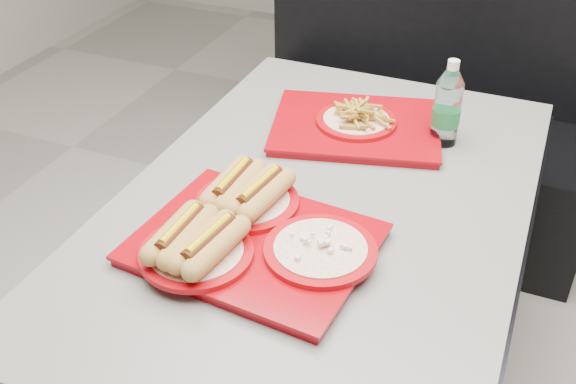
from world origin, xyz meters
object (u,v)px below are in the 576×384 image
at_px(tray_near, 247,232).
at_px(water_bottle, 447,108).
at_px(booth_bench, 418,122).
at_px(tray_far, 356,123).
at_px(diner_table, 321,255).

relative_size(tray_near, water_bottle, 2.21).
bearing_deg(booth_bench, tray_far, -92.16).
bearing_deg(tray_near, water_bottle, 63.97).
xyz_separation_m(diner_table, water_bottle, (0.20, 0.37, 0.26)).
distance_m(tray_near, tray_far, 0.56).
bearing_deg(tray_far, diner_table, -85.11).
bearing_deg(tray_near, tray_far, 83.90).
relative_size(booth_bench, tray_far, 2.64).
height_order(booth_bench, tray_near, booth_bench).
xyz_separation_m(diner_table, tray_far, (-0.03, 0.33, 0.19)).
xyz_separation_m(diner_table, booth_bench, (0.00, 1.09, -0.18)).
bearing_deg(booth_bench, water_bottle, -74.70).
relative_size(booth_bench, tray_near, 2.67).
height_order(diner_table, water_bottle, water_bottle).
distance_m(diner_table, tray_far, 0.39).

